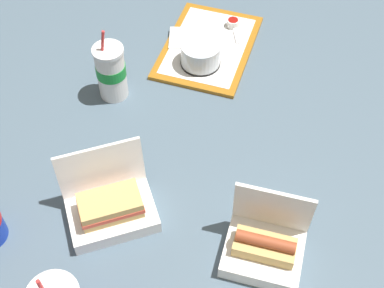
% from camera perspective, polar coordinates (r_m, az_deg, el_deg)
% --- Properties ---
extents(ground_plane, '(3.20, 3.20, 0.00)m').
position_cam_1_polar(ground_plane, '(1.39, 2.06, -1.64)').
color(ground_plane, '#4C6070').
extents(food_tray, '(0.42, 0.34, 0.01)m').
position_cam_1_polar(food_tray, '(1.68, 1.75, 10.31)').
color(food_tray, '#A56619').
rests_on(food_tray, ground_plane).
extents(cake_container, '(0.12, 0.12, 0.07)m').
position_cam_1_polar(cake_container, '(1.59, 0.93, 9.51)').
color(cake_container, black).
rests_on(cake_container, food_tray).
extents(ketchup_cup, '(0.04, 0.04, 0.02)m').
position_cam_1_polar(ketchup_cup, '(1.74, 4.40, 12.79)').
color(ketchup_cup, white).
rests_on(ketchup_cup, food_tray).
extents(napkin_stack, '(0.14, 0.14, 0.00)m').
position_cam_1_polar(napkin_stack, '(1.70, -0.71, 11.25)').
color(napkin_stack, white).
rests_on(napkin_stack, food_tray).
extents(plastic_fork, '(0.09, 0.08, 0.00)m').
position_cam_1_polar(plastic_fork, '(1.72, 4.66, 11.84)').
color(plastic_fork, white).
rests_on(plastic_fork, food_tray).
extents(clamshell_hotdog_left, '(0.19, 0.21, 0.18)m').
position_cam_1_polar(clamshell_hotdog_left, '(1.22, 7.73, -10.79)').
color(clamshell_hotdog_left, white).
rests_on(clamshell_hotdog_left, ground_plane).
extents(clamshell_sandwich_right, '(0.26, 0.25, 0.17)m').
position_cam_1_polar(clamshell_sandwich_right, '(1.27, -8.67, -6.68)').
color(clamshell_sandwich_right, white).
rests_on(clamshell_sandwich_right, ground_plane).
extents(soda_cup_right, '(0.09, 0.09, 0.23)m').
position_cam_1_polar(soda_cup_right, '(1.50, -8.63, 7.65)').
color(soda_cup_right, white).
rests_on(soda_cup_right, ground_plane).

